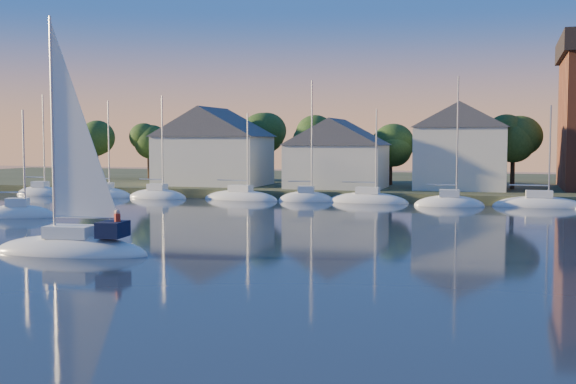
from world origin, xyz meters
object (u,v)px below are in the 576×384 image
at_px(clubhouse_west, 213,145).
at_px(hero_sailboat, 73,243).
at_px(drifting_sailboat_left, 18,216).
at_px(clubhouse_east, 461,145).
at_px(clubhouse_centre, 337,153).

relative_size(clubhouse_west, hero_sailboat, 0.92).
xyz_separation_m(hero_sailboat, drifting_sailboat_left, (-15.91, 15.74, -0.51)).
bearing_deg(clubhouse_east, hero_sailboat, -111.56).
distance_m(clubhouse_east, hero_sailboat, 51.86).
xyz_separation_m(clubhouse_west, clubhouse_east, (30.00, 1.00, 0.07)).
bearing_deg(hero_sailboat, drifting_sailboat_left, -50.50).
distance_m(clubhouse_centre, drifting_sailboat_left, 37.07).
xyz_separation_m(clubhouse_east, hero_sailboat, (-18.96, -47.97, -5.39)).
bearing_deg(drifting_sailboat_left, hero_sailboat, -66.16).
bearing_deg(hero_sailboat, clubhouse_east, -117.36).
bearing_deg(clubhouse_west, drifting_sailboat_left, -98.86).
relative_size(clubhouse_west, clubhouse_centre, 1.18).
xyz_separation_m(clubhouse_centre, clubhouse_east, (14.00, 2.00, 0.87)).
relative_size(clubhouse_west, clubhouse_east, 1.30).
distance_m(clubhouse_centre, clubhouse_east, 14.17).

